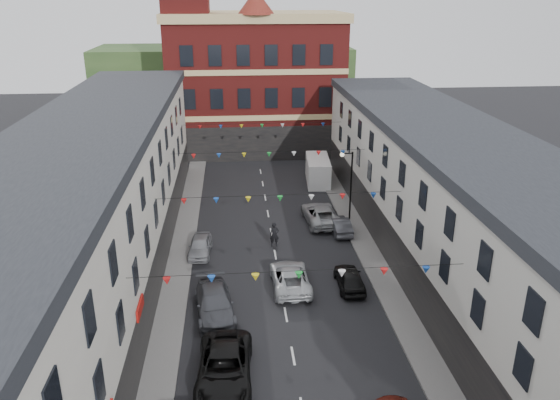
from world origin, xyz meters
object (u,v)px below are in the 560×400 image
object	(u,v)px
car_right_e	(340,225)
white_van	(318,170)
car_left_e	(200,246)
car_right_d	(350,278)
car_right_f	(321,214)
street_lamp	(348,177)
car_left_c	(224,368)
pedestrian	(274,235)
moving_car	(290,277)
car_left_d	(215,303)

from	to	relation	value
car_right_e	white_van	distance (m)	12.49
white_van	car_left_e	bearing A→B (deg)	-121.30
car_right_d	car_right_f	xyz separation A→B (m)	(-0.20, 10.84, 0.09)
car_left_e	car_right_d	distance (m)	11.53
street_lamp	car_left_c	size ratio (longest dim) A/B	1.03
car_right_f	pedestrian	distance (m)	5.97
car_left_c	car_right_f	xyz separation A→B (m)	(7.88, 19.38, -0.03)
car_right_d	moving_car	world-z (taller)	moving_car
car_right_d	car_left_c	bearing A→B (deg)	47.19
street_lamp	pedestrian	xyz separation A→B (m)	(-6.49, -4.53, -2.95)
car_right_f	white_van	world-z (taller)	white_van
street_lamp	car_left_c	xyz separation A→B (m)	(-10.15, -19.69, -3.09)
street_lamp	car_right_f	bearing A→B (deg)	-172.20
street_lamp	pedestrian	bearing A→B (deg)	-145.13
car_right_d	moving_car	bearing A→B (deg)	-5.54
car_left_c	car_left_e	xyz separation A→B (m)	(-1.90, 14.34, -0.14)
moving_car	white_van	distance (m)	21.35
street_lamp	car_left_d	world-z (taller)	street_lamp
car_left_d	moving_car	world-z (taller)	car_left_d
car_left_d	car_right_e	world-z (taller)	car_left_d
car_right_f	pedestrian	world-z (taller)	pedestrian
pedestrian	car_left_c	bearing A→B (deg)	-103.24
car_left_c	car_right_e	distance (m)	19.49
car_left_d	white_van	distance (m)	25.61
car_right_d	white_van	xyz separation A→B (m)	(1.13, 21.17, 0.57)
car_left_e	car_right_d	xyz separation A→B (m)	(9.97, -5.79, 0.01)
street_lamp	car_left_c	bearing A→B (deg)	-117.27
car_left_d	car_right_f	bearing A→B (deg)	50.61
car_right_d	white_van	distance (m)	21.20
white_van	car_left_c	bearing A→B (deg)	-102.68
car_left_d	car_right_e	size ratio (longest dim) A/B	1.38
car_left_c	car_left_d	bearing A→B (deg)	98.55
car_left_e	car_right_e	bearing A→B (deg)	18.16
car_left_d	pedestrian	bearing A→B (deg)	57.95
car_right_d	white_van	size ratio (longest dim) A/B	0.71
car_left_e	car_left_c	bearing A→B (deg)	-79.04
moving_car	pedestrian	bearing A→B (deg)	-85.94
car_right_d	car_right_f	world-z (taller)	car_right_f
car_left_e	pedestrian	bearing A→B (deg)	11.90
car_left_c	car_right_f	bearing A→B (deg)	70.43
car_right_e	car_right_f	size ratio (longest dim) A/B	0.69
car_left_c	moving_car	size ratio (longest dim) A/B	1.12
car_right_d	car_right_f	size ratio (longest dim) A/B	0.72
car_right_f	car_right_d	bearing A→B (deg)	87.05
car_right_f	moving_car	bearing A→B (deg)	66.61
car_right_f	white_van	distance (m)	10.42
car_right_e	pedestrian	world-z (taller)	pedestrian
car_left_e	car_right_d	bearing A→B (deg)	-26.74
car_left_d	white_van	size ratio (longest dim) A/B	0.94
car_right_f	moving_car	world-z (taller)	car_right_f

